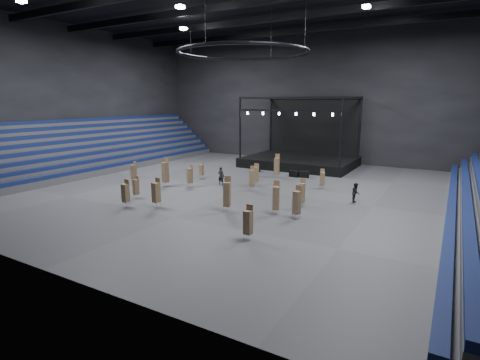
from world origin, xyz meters
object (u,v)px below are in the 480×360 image
Objects in this scene: chair_stack_12 at (322,178)px; crew_member at (356,193)px; stage at (302,155)px; flight_case_right at (304,174)px; chair_stack_14 at (255,174)px; chair_stack_1 at (277,166)px; flight_case_left at (255,168)px; flight_case_mid at (294,174)px; chair_stack_10 at (302,192)px; chair_stack_8 at (227,194)px; chair_stack_7 at (248,222)px; chair_stack_13 at (136,187)px; chair_stack_5 at (276,197)px; chair_stack_6 at (297,202)px; chair_stack_2 at (134,172)px; chair_stack_11 at (252,178)px; chair_stack_9 at (165,172)px; man_center at (221,176)px; chair_stack_0 at (156,192)px; chair_stack_15 at (190,175)px; chair_stack_3 at (202,170)px; chair_stack_4 at (126,193)px.

chair_stack_12 is 5.40m from crew_member.
stage is 8.35m from flight_case_right.
chair_stack_14 reaches higher than crew_member.
flight_case_left is at bearing 143.46° from chair_stack_1.
flight_case_mid is 0.45× the size of chair_stack_10.
chair_stack_7 is at bearing -64.48° from chair_stack_8.
chair_stack_1 is at bearing 80.09° from chair_stack_13.
chair_stack_12 is (0.37, 10.23, -0.30)m from chair_stack_5.
chair_stack_8 is at bearing 135.49° from chair_stack_7.
chair_stack_6 is at bearing -70.06° from stage.
chair_stack_11 is at bearing 22.51° from chair_stack_2.
chair_stack_7 is 0.76× the size of chair_stack_9.
chair_stack_9 reaches higher than chair_stack_14.
chair_stack_1 is 16.36m from chair_stack_13.
chair_stack_5 is 3.21m from chair_stack_10.
flight_case_left is 8.46m from man_center.
man_center is at bearing 175.75° from chair_stack_12.
chair_stack_2 is 13.06m from chair_stack_11.
chair_stack_2 is at bearing -146.86° from chair_stack_1.
chair_stack_0 is 11.52m from chair_stack_6.
chair_stack_15 is at bearing 93.05° from chair_stack_13.
chair_stack_11 is 1.28× the size of man_center.
chair_stack_1 reaches higher than chair_stack_5.
flight_case_right is 0.64× the size of crew_member.
stage is 18.72m from chair_stack_15.
chair_stack_15 is (2.29, 1.08, -0.33)m from chair_stack_9.
chair_stack_13 is at bearing 64.27° from man_center.
chair_stack_5 is (6.40, -22.33, -0.08)m from stage.
chair_stack_9 reaches higher than flight_case_left.
flight_case_left is 18.31m from chair_stack_0.
flight_case_mid is 0.44× the size of chair_stack_11.
chair_stack_0 reaches higher than chair_stack_12.
flight_case_right is (3.23, -7.62, -1.08)m from stage.
stage is at bearing 67.63° from chair_stack_2.
chair_stack_13 is at bearing -118.13° from flight_case_mid.
chair_stack_14 is at bearing 56.19° from chair_stack_15.
chair_stack_6 is at bearing -78.61° from chair_stack_10.
chair_stack_1 is 12.07m from crew_member.
chair_stack_3 is at bearing 116.07° from chair_stack_0.
chair_stack_6 reaches higher than chair_stack_13.
chair_stack_12 reaches higher than flight_case_mid.
chair_stack_11 reaches higher than chair_stack_14.
chair_stack_11 is (-7.13, 6.31, -0.08)m from chair_stack_6.
chair_stack_6 reaches higher than chair_stack_4.
crew_member is (14.24, -8.49, 0.47)m from flight_case_left.
chair_stack_10 is 14.74m from chair_stack_13.
chair_stack_8 is at bearing -72.86° from chair_stack_14.
flight_case_mid is at bearing 73.99° from chair_stack_8.
chair_stack_0 is at bearing -26.16° from chair_stack_2.
chair_stack_3 is at bearing -145.81° from flight_case_mid.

